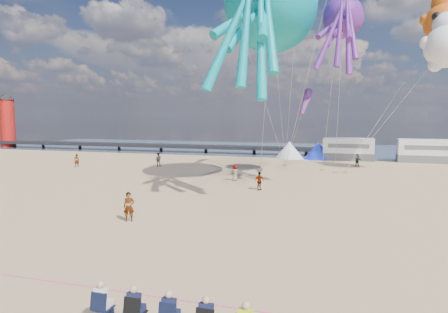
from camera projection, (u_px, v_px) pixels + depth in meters
ground at (215, 251)px, 18.19m from camera, size 120.00×120.00×0.00m
water at (312, 150)px, 70.52m from camera, size 120.00×120.00×0.00m
pier at (140, 145)px, 68.06m from camera, size 60.00×3.00×0.50m
lighthouse at (8, 124)px, 75.80m from camera, size 2.60×2.60×9.00m
motorhome_0 at (348, 149)px, 54.36m from camera, size 6.60×2.50×3.00m
motorhome_1 at (425, 151)px, 51.61m from camera, size 6.60×2.50×3.00m
tent_white at (289, 150)px, 56.71m from camera, size 4.00×4.00×2.40m
tent_blue at (318, 151)px, 55.55m from camera, size 4.00×4.00×2.40m
spectator_row at (171, 311)px, 11.27m from camera, size 6.10×0.90×1.30m
rope_line at (168, 298)px, 13.43m from camera, size 34.00×0.03×0.03m
standing_person at (129, 207)px, 23.13m from camera, size 0.75×0.66×1.72m
beachgoer_3 at (259, 181)px, 32.75m from camera, size 1.06×1.10×1.50m
beachgoer_4 at (357, 160)px, 47.66m from camera, size 0.94×0.85×1.54m
beachgoer_5 at (77, 161)px, 46.99m from camera, size 1.27×1.43×1.57m
beachgoer_6 at (235, 173)px, 37.39m from camera, size 0.50×0.63×1.51m
beachgoer_7 at (158, 159)px, 47.72m from camera, size 0.93×0.73×1.67m
sandbag_a at (260, 170)px, 44.11m from camera, size 0.50×0.35×0.22m
sandbag_b at (335, 172)px, 42.08m from camera, size 0.50×0.35×0.22m
sandbag_c at (345, 172)px, 42.27m from camera, size 0.50×0.35×0.22m
sandbag_d at (322, 170)px, 44.16m from camera, size 0.50×0.35×0.22m
sandbag_e at (285, 165)px, 47.99m from camera, size 0.50×0.35×0.22m
kite_octopus_teal at (271, 5)px, 33.13m from camera, size 7.37×13.18×14.24m
kite_octopus_purple at (343, 18)px, 35.58m from camera, size 5.44×9.16×9.79m
kite_panda at (446, 47)px, 38.78m from camera, size 5.09×4.81×6.97m
kite_teddy_orange at (443, 23)px, 42.37m from camera, size 6.04×5.85×6.91m
windsock_left at (271, 34)px, 40.86m from camera, size 2.28×6.84×6.75m
windsock_mid at (338, 28)px, 35.96m from camera, size 1.68×5.20×5.11m
windsock_right at (305, 103)px, 39.46m from camera, size 1.21×4.96×4.91m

